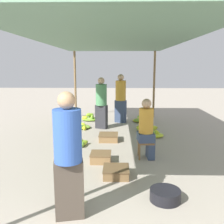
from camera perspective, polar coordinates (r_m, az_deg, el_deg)
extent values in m
cylinder|color=olive|center=(9.53, -8.40, 6.21)|extent=(0.08, 0.08, 2.47)
cylinder|color=olive|center=(9.48, 9.59, 6.16)|extent=(0.08, 0.08, 2.47)
cube|color=#567A60|center=(5.95, 0.05, 15.94)|extent=(3.36, 7.27, 0.04)
cube|color=#4C4238|center=(3.37, -9.73, -17.04)|extent=(0.40, 0.27, 0.76)
cylinder|color=#3359B2|center=(3.11, -10.13, -5.36)|extent=(0.41, 0.41, 0.66)
sphere|color=tan|center=(3.02, -10.40, 2.64)|extent=(0.21, 0.21, 0.21)
cube|color=brown|center=(5.34, 7.69, -6.80)|extent=(0.34, 0.34, 0.04)
cylinder|color=brown|center=(5.26, 6.31, -9.18)|extent=(0.04, 0.04, 0.33)
cylinder|color=brown|center=(5.29, 9.28, -9.14)|extent=(0.04, 0.04, 0.33)
cylinder|color=brown|center=(5.51, 6.07, -8.23)|extent=(0.04, 0.04, 0.33)
cylinder|color=brown|center=(5.54, 8.91, -8.20)|extent=(0.04, 0.04, 0.33)
cube|color=#384766|center=(5.40, 8.74, -8.49)|extent=(0.17, 0.32, 0.37)
cube|color=#384766|center=(5.31, 7.72, -5.67)|extent=(0.37, 0.37, 0.18)
cylinder|color=gold|center=(5.22, 7.81, -1.98)|extent=(0.32, 0.32, 0.52)
sphere|color=tan|center=(5.16, 7.91, 1.93)|extent=(0.20, 0.20, 0.20)
cylinder|color=black|center=(3.89, 12.06, -18.08)|extent=(0.45, 0.45, 0.17)
ellipsoid|color=yellow|center=(6.25, -9.03, -7.16)|extent=(0.33, 0.26, 0.09)
ellipsoid|color=#92BF32|center=(6.23, -9.15, -7.03)|extent=(0.20, 0.25, 0.13)
ellipsoid|color=#7EB736|center=(6.11, -6.81, -7.33)|extent=(0.11, 0.25, 0.11)
ellipsoid|color=#9AC231|center=(6.24, -6.63, -6.92)|extent=(0.31, 0.29, 0.10)
ellipsoid|color=#A2C52F|center=(6.33, -6.91, -6.76)|extent=(0.29, 0.27, 0.12)
ellipsoid|color=#A8C72E|center=(6.27, -7.13, -6.55)|extent=(0.18, 0.28, 0.11)
ellipsoid|color=#AECA2D|center=(6.26, -7.60, -7.08)|extent=(0.40, 0.35, 0.10)
ellipsoid|color=yellow|center=(7.68, -6.34, -3.65)|extent=(0.14, 0.23, 0.12)
ellipsoid|color=#74B337|center=(7.74, -6.97, -3.48)|extent=(0.22, 0.24, 0.14)
ellipsoid|color=#BACF2B|center=(7.98, -6.72, -2.86)|extent=(0.28, 0.36, 0.12)
ellipsoid|color=#C5D329|center=(7.90, -6.70, -3.22)|extent=(0.16, 0.33, 0.14)
ellipsoid|color=#87BA34|center=(7.89, -6.96, -3.37)|extent=(0.56, 0.49, 0.10)
ellipsoid|color=#B9CE2B|center=(9.03, -4.68, -1.20)|extent=(0.26, 0.26, 0.11)
ellipsoid|color=#81B835|center=(8.90, -4.53, -1.09)|extent=(0.13, 0.26, 0.14)
ellipsoid|color=#94BF32|center=(8.97, -5.11, -0.57)|extent=(0.32, 0.26, 0.09)
ellipsoid|color=#9DC330|center=(8.99, -5.36, -0.64)|extent=(0.25, 0.27, 0.13)
ellipsoid|color=#CAD528|center=(8.95, -6.21, -1.27)|extent=(0.27, 0.25, 0.12)
ellipsoid|color=#73B238|center=(8.88, -5.15, -1.68)|extent=(0.29, 0.19, 0.13)
ellipsoid|color=#82B835|center=(9.01, -5.08, -1.59)|extent=(0.60, 0.52, 0.10)
ellipsoid|color=#7DB636|center=(8.62, 6.05, -1.94)|extent=(0.36, 0.28, 0.12)
ellipsoid|color=#7EB735|center=(8.76, 6.16, -1.74)|extent=(0.12, 0.23, 0.09)
ellipsoid|color=#C1D12A|center=(8.73, 5.52, -1.89)|extent=(0.23, 0.29, 0.13)
ellipsoid|color=#7EB735|center=(8.87, 6.34, -1.20)|extent=(0.24, 0.30, 0.13)
ellipsoid|color=#96C031|center=(8.90, 6.89, -1.18)|extent=(0.32, 0.16, 0.11)
ellipsoid|color=yellow|center=(8.78, 6.50, -1.56)|extent=(0.24, 0.34, 0.13)
ellipsoid|color=yellow|center=(8.80, 6.53, -1.91)|extent=(0.56, 0.49, 0.10)
ellipsoid|color=#79B536|center=(6.98, 8.37, -5.02)|extent=(0.22, 0.14, 0.10)
ellipsoid|color=#A4C62F|center=(7.01, 8.73, -4.68)|extent=(0.15, 0.25, 0.13)
ellipsoid|color=#93BF32|center=(6.98, 8.43, -5.04)|extent=(0.31, 0.25, 0.15)
ellipsoid|color=#92BF32|center=(7.00, 9.70, -4.75)|extent=(0.32, 0.19, 0.10)
ellipsoid|color=#BBCF2B|center=(7.05, 8.63, -4.42)|extent=(0.27, 0.19, 0.11)
ellipsoid|color=#C6D329|center=(7.04, 10.14, -4.68)|extent=(0.16, 0.26, 0.14)
ellipsoid|color=#BBCF2B|center=(7.02, 9.67, -5.19)|extent=(0.51, 0.44, 0.10)
ellipsoid|color=#B8CE2B|center=(7.59, 8.19, -3.26)|extent=(0.27, 0.26, 0.14)
ellipsoid|color=#80B735|center=(7.52, 7.71, -3.53)|extent=(0.21, 0.30, 0.14)
ellipsoid|color=#BCD02A|center=(7.66, 7.19, -2.98)|extent=(0.31, 0.37, 0.11)
ellipsoid|color=#C4D329|center=(7.68, 9.30, -3.64)|extent=(0.34, 0.21, 0.14)
ellipsoid|color=#7AB536|center=(7.60, 7.93, -2.64)|extent=(0.34, 0.20, 0.10)
ellipsoid|color=#B5CD2C|center=(7.54, 6.65, -3.41)|extent=(0.36, 0.30, 0.13)
ellipsoid|color=#7EB735|center=(7.75, 7.94, -3.19)|extent=(0.23, 0.20, 0.14)
ellipsoid|color=#9DC330|center=(7.65, 7.66, -3.82)|extent=(0.53, 0.47, 0.10)
cube|color=olive|center=(6.56, -0.80, -5.88)|extent=(0.48, 0.48, 0.16)
cube|color=brown|center=(6.54, -0.80, -5.12)|extent=(0.50, 0.50, 0.02)
cube|color=olive|center=(5.18, -2.58, -10.39)|extent=(0.40, 0.40, 0.17)
cube|color=brown|center=(5.15, -2.59, -9.42)|extent=(0.42, 0.42, 0.02)
cube|color=brown|center=(4.53, 0.94, -13.66)|extent=(0.44, 0.44, 0.15)
cube|color=brown|center=(4.50, 0.94, -12.69)|extent=(0.46, 0.46, 0.02)
cube|color=#384766|center=(8.61, 1.97, 0.16)|extent=(0.42, 0.33, 0.77)
cylinder|color=gold|center=(8.52, 2.00, 4.94)|extent=(0.46, 0.46, 0.67)
sphere|color=tan|center=(8.48, 2.02, 7.92)|extent=(0.22, 0.22, 0.22)
cube|color=#2D2D33|center=(7.78, -2.42, -1.09)|extent=(0.40, 0.31, 0.74)
cylinder|color=#4C8C59|center=(7.67, -2.46, 3.97)|extent=(0.43, 0.43, 0.64)
sphere|color=tan|center=(7.64, -2.49, 7.14)|extent=(0.21, 0.21, 0.21)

